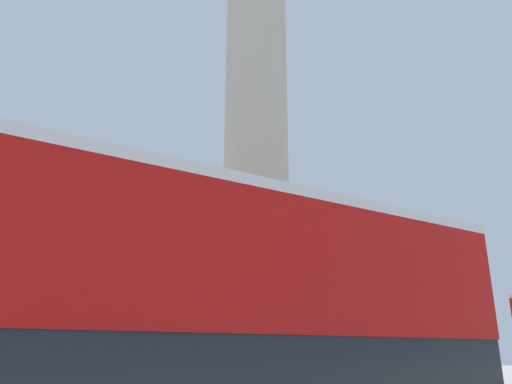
{
  "coord_description": "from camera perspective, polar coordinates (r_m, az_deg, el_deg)",
  "views": [
    {
      "loc": [
        -8.79,
        -11.31,
        2.55
      ],
      "look_at": [
        0.0,
        0.0,
        7.16
      ],
      "focal_mm": 35.0,
      "sensor_mm": 36.0,
      "label": 1
    }
  ],
  "objects": [
    {
      "name": "bus_a",
      "position": [
        5.32,
        -22.74,
        -18.66
      ],
      "size": [
        10.86,
        3.47,
        4.25
      ],
      "rotation": [
        0.0,
        0.0,
        -0.08
      ],
      "color": "#A80F0C",
      "rests_on": "ground_plane"
    },
    {
      "name": "street_lamp",
      "position": [
        15.36,
        18.1,
        -15.09
      ],
      "size": [
        0.4,
        0.4,
        5.63
      ],
      "color": "black",
      "rests_on": "ground_plane"
    },
    {
      "name": "monument_column",
      "position": [
        14.74,
        -0.0,
        -4.32
      ],
      "size": [
        6.16,
        6.16,
        19.1
      ],
      "color": "#ADA593",
      "rests_on": "ground_plane"
    }
  ]
}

